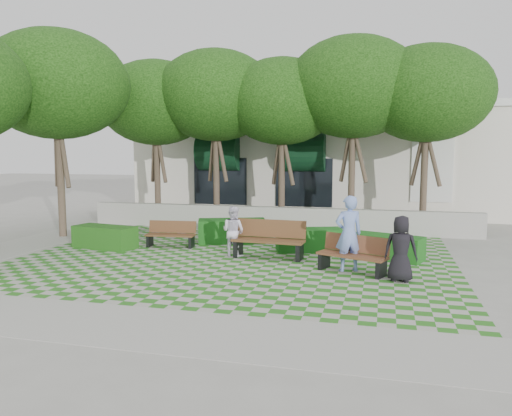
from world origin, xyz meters
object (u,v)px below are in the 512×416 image
(hedge_midleft, at_px, (232,231))
(bench_mid, at_px, (269,240))
(bench_east, at_px, (353,255))
(hedge_midright, at_px, (309,240))
(hedge_east, at_px, (387,247))
(hedge_west, at_px, (105,237))
(bench_west, at_px, (171,235))
(person_blue, at_px, (349,234))
(person_white, at_px, (233,231))
(person_dark, at_px, (401,249))

(hedge_midleft, bearing_deg, bench_mid, -49.43)
(bench_east, distance_m, hedge_midleft, 5.24)
(hedge_midright, distance_m, hedge_midleft, 2.82)
(bench_mid, distance_m, hedge_east, 3.34)
(bench_mid, xyz_separation_m, hedge_west, (-5.30, 0.09, -0.17))
(bench_mid, relative_size, hedge_midright, 1.06)
(hedge_midright, xyz_separation_m, hedge_midleft, (-2.70, 0.79, 0.04))
(bench_east, distance_m, hedge_midright, 2.80)
(hedge_midleft, relative_size, hedge_west, 1.10)
(bench_mid, height_order, bench_west, bench_mid)
(person_blue, bearing_deg, person_white, -40.91)
(hedge_midright, relative_size, hedge_midleft, 0.89)
(bench_mid, xyz_separation_m, hedge_midright, (0.97, 1.24, -0.17))
(hedge_midright, height_order, person_dark, person_dark)
(hedge_west, xyz_separation_m, person_blue, (7.59, -1.14, 0.61))
(person_blue, xyz_separation_m, person_white, (-3.35, 1.03, -0.24))
(hedge_midright, bearing_deg, person_dark, -49.28)
(bench_mid, height_order, hedge_midright, bench_mid)
(bench_west, xyz_separation_m, person_blue, (5.68, -1.87, 0.57))
(bench_mid, relative_size, person_white, 1.42)
(hedge_midright, xyz_separation_m, hedge_west, (-6.27, -1.15, 0.01))
(hedge_west, height_order, person_white, person_white)
(bench_mid, distance_m, hedge_west, 5.30)
(hedge_west, bearing_deg, bench_east, -9.15)
(person_blue, distance_m, person_white, 3.51)
(hedge_east, bearing_deg, person_dark, -83.38)
(bench_east, bearing_deg, person_dark, -5.27)
(bench_west, xyz_separation_m, hedge_east, (6.65, -0.15, -0.05))
(bench_east, distance_m, person_dark, 1.31)
(hedge_east, distance_m, person_white, 4.39)
(hedge_east, xyz_separation_m, hedge_midright, (-2.30, 0.57, 0.00))
(bench_west, distance_m, person_dark, 7.40)
(person_white, bearing_deg, bench_east, -179.26)
(hedge_east, xyz_separation_m, person_blue, (-0.97, -1.72, 0.62))
(bench_mid, relative_size, person_blue, 1.07)
(bench_mid, distance_m, person_blue, 2.56)
(bench_east, xyz_separation_m, hedge_east, (0.84, 1.83, -0.11))
(bench_west, relative_size, hedge_midright, 0.81)
(bench_east, distance_m, bench_mid, 2.69)
(hedge_midleft, bearing_deg, bench_west, -143.84)
(bench_west, height_order, hedge_east, bench_west)
(hedge_west, xyz_separation_m, person_dark, (8.84, -1.84, 0.43))
(person_dark, xyz_separation_m, person_white, (-4.60, 1.73, -0.05))
(bench_west, height_order, hedge_midleft, bench_west)
(bench_mid, height_order, person_dark, person_dark)
(bench_mid, bearing_deg, bench_east, -22.49)
(hedge_east, bearing_deg, bench_mid, -168.37)
(bench_east, distance_m, bench_west, 6.14)
(hedge_midleft, relative_size, person_dark, 1.42)
(bench_mid, bearing_deg, hedge_midright, 55.00)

